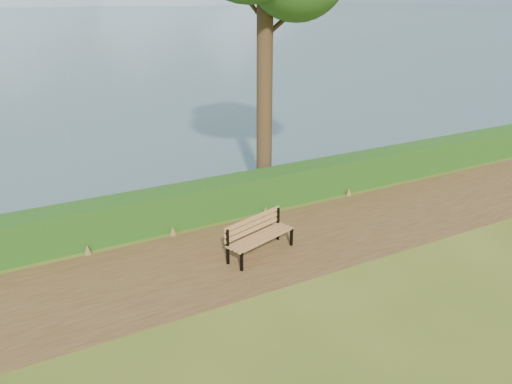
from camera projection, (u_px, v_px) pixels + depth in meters
ground at (249, 260)px, 11.46m from camera, size 140.00×140.00×0.00m
path at (243, 254)px, 11.70m from camera, size 40.00×3.40×0.01m
hedge at (204, 201)px, 13.40m from camera, size 32.00×0.85×1.00m
bench at (258, 233)px, 11.55m from camera, size 1.87×1.03×0.90m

